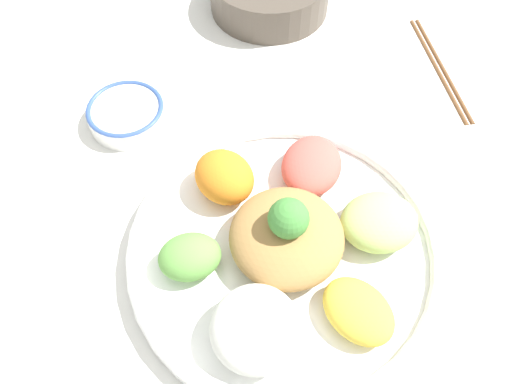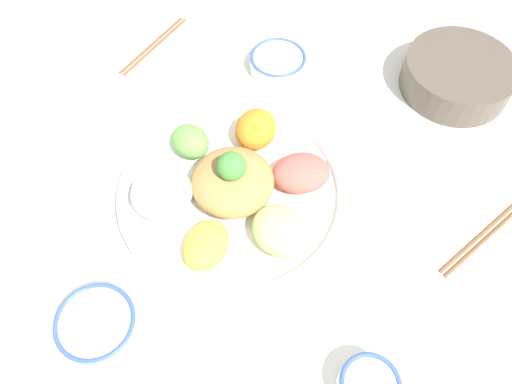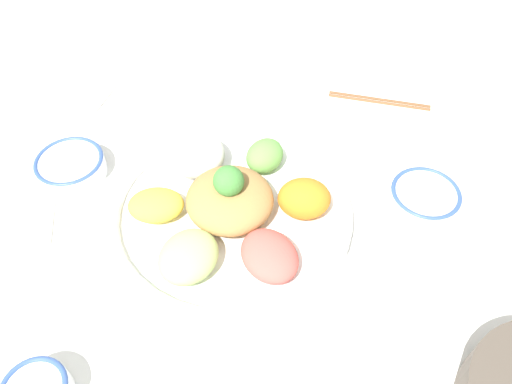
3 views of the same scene
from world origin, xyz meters
The scene contains 4 objects.
ground_plane centered at (0.00, 0.00, 0.00)m, with size 2.40×2.40×0.00m, color white.
salad_platter centered at (-0.02, -0.01, 0.03)m, with size 0.39×0.39×0.12m.
sauce_bowl_red centered at (0.19, 0.24, 0.02)m, with size 0.12×0.12×0.03m.
chopsticks_pair_far centered at (0.35, -0.24, 0.00)m, with size 0.24×0.08×0.01m.
Camera 1 is at (-0.30, 0.00, 0.58)m, focal length 35.00 mm.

